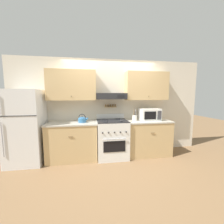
% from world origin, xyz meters
% --- Properties ---
extents(ground_plane, '(16.00, 16.00, 0.00)m').
position_xyz_m(ground_plane, '(0.00, 0.00, 0.00)').
color(ground_plane, brown).
extents(wall_back, '(5.20, 0.46, 2.55)m').
position_xyz_m(wall_back, '(-0.01, 0.63, 1.47)').
color(wall_back, beige).
rests_on(wall_back, ground_plane).
extents(counter_left, '(1.21, 0.68, 0.93)m').
position_xyz_m(counter_left, '(-0.99, 0.34, 0.46)').
color(counter_left, tan).
rests_on(counter_left, ground_plane).
extents(counter_right, '(1.16, 0.68, 0.93)m').
position_xyz_m(counter_right, '(0.97, 0.34, 0.46)').
color(counter_right, tan).
rests_on(counter_right, ground_plane).
extents(stove_range, '(0.77, 0.72, 1.08)m').
position_xyz_m(stove_range, '(0.00, 0.32, 0.48)').
color(stove_range, white).
rests_on(stove_range, ground_plane).
extents(refrigerator, '(0.77, 0.73, 1.72)m').
position_xyz_m(refrigerator, '(-2.03, 0.31, 0.86)').
color(refrigerator, white).
rests_on(refrigerator, ground_plane).
extents(tea_kettle, '(0.25, 0.20, 0.21)m').
position_xyz_m(tea_kettle, '(-0.74, 0.33, 1.00)').
color(tea_kettle, teal).
rests_on(tea_kettle, counter_left).
extents(microwave, '(0.52, 0.36, 0.31)m').
position_xyz_m(microwave, '(1.02, 0.35, 1.08)').
color(microwave, white).
rests_on(microwave, counter_right).
extents(utensil_crock, '(0.12, 0.12, 0.30)m').
position_xyz_m(utensil_crock, '(0.60, 0.33, 1.01)').
color(utensil_crock, silver).
rests_on(utensil_crock, counter_right).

